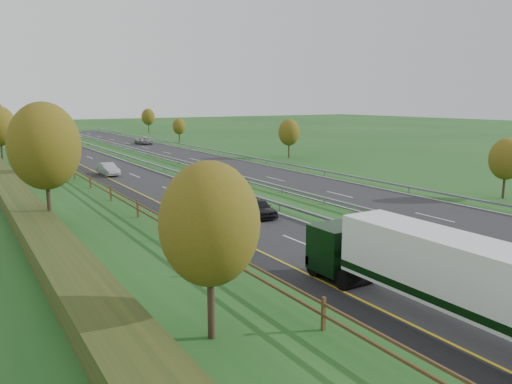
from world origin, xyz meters
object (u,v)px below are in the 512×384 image
car_small_far (34,137)px  car_silver_mid (108,169)px  road_tanker (62,139)px  car_oncoming (143,141)px  car_dark_near (258,207)px  box_lorry (449,277)px

car_small_far → car_silver_mid: bearing=-84.7°
road_tanker → car_oncoming: (17.01, 0.62, -1.04)m
car_silver_mid → car_oncoming: (19.16, 41.95, -0.01)m
road_tanker → car_oncoming: bearing=2.1°
car_silver_mid → car_small_far: 65.66m
road_tanker → car_silver_mid: 41.40m
car_dark_near → car_silver_mid: bearing=103.6°
road_tanker → car_small_far: size_ratio=2.03×
car_dark_near → car_silver_mid: 30.29m
box_lorry → car_oncoming: (18.74, 93.85, -1.50)m
car_silver_mid → car_small_far: (0.14, 65.66, 0.00)m
car_silver_mid → car_oncoming: bearing=61.4°
car_dark_near → box_lorry: bearing=-95.3°
box_lorry → car_dark_near: 22.35m
box_lorry → car_small_far: size_ratio=2.95×
box_lorry → car_dark_near: (4.05, 21.93, -1.53)m
box_lorry → road_tanker: 93.24m
box_lorry → car_dark_near: size_ratio=3.63×
car_small_far → car_oncoming: car_small_far is taller
car_silver_mid → car_dark_near: bearing=-85.6°
road_tanker → car_oncoming: size_ratio=1.98×
car_oncoming → road_tanker: bearing=1.0°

